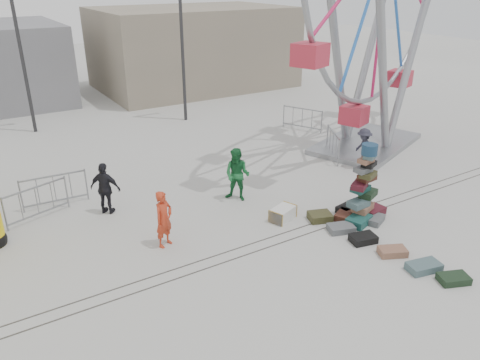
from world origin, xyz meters
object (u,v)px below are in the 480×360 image
lamp_post_left (20,34)px  pedestrian_black (105,189)px  lamp_post_right (183,29)px  pedestrian_red (164,219)px  pedestrian_green (237,175)px  barricade_dummy_c (55,190)px  barricade_wheel_front (333,145)px  barricade_wheel_back (302,119)px  pedestrian_grey (363,148)px  suitcase_tower (362,198)px  steamer_trunk (283,214)px  barricade_dummy_b (37,203)px

lamp_post_left → pedestrian_black: size_ratio=4.76×
lamp_post_left → lamp_post_right: bearing=-15.9°
pedestrian_red → pedestrian_green: (3.20, 1.40, 0.08)m
barricade_dummy_c → pedestrian_green: size_ratio=1.11×
lamp_post_left → barricade_wheel_front: lamp_post_left is taller
barricade_wheel_front → barricade_wheel_back: (1.25, 3.55, 0.00)m
barricade_wheel_front → pedestrian_red: 8.99m
barricade_dummy_c → pedestrian_black: pedestrian_black is taller
lamp_post_right → barricade_wheel_back: lamp_post_right is taller
pedestrian_black → pedestrian_grey: 9.69m
suitcase_tower → pedestrian_black: bearing=130.9°
pedestrian_green → pedestrian_black: bearing=-146.5°
barricade_dummy_c → barricade_wheel_back: same height
lamp_post_right → barricade_wheel_front: lamp_post_right is taller
barricade_dummy_c → barricade_wheel_front: size_ratio=1.00×
lamp_post_right → lamp_post_left: bearing=164.1°
steamer_trunk → pedestrian_grey: 5.47m
barricade_wheel_back → lamp_post_right: bearing=-165.0°
barricade_dummy_b → barricade_wheel_front: bearing=-22.3°
steamer_trunk → barricade_wheel_front: barricade_wheel_front is taller
barricade_wheel_front → pedestrian_green: bearing=132.3°
suitcase_tower → pedestrian_red: suitcase_tower is taller
barricade_dummy_b → barricade_wheel_front: same height
lamp_post_left → barricade_wheel_back: (10.94, -6.52, -3.93)m
pedestrian_red → barricade_dummy_b: bearing=102.2°
suitcase_tower → pedestrian_green: 4.04m
barricade_dummy_b → barricade_dummy_c: (0.65, 0.64, 0.00)m
lamp_post_right → pedestrian_red: size_ratio=4.89×
barricade_dummy_c → barricade_wheel_back: bearing=13.6°
barricade_dummy_c → barricade_wheel_back: size_ratio=1.00×
lamp_post_left → barricade_wheel_front: (9.68, -10.07, -3.93)m
lamp_post_left → barricade_wheel_back: bearing=-30.8°
lamp_post_left → suitcase_tower: (6.92, -14.46, -3.81)m
barricade_dummy_b → pedestrian_red: size_ratio=1.22×
suitcase_tower → pedestrian_red: size_ratio=1.47×
barricade_dummy_c → pedestrian_grey: (10.85, -2.84, 0.24)m
suitcase_tower → pedestrian_green: (-2.60, 3.08, 0.23)m
lamp_post_right → barricade_wheel_front: bearing=-71.6°
steamer_trunk → pedestrian_black: (-4.44, 3.27, 0.64)m
barricade_wheel_front → pedestrian_red: bearing=136.1°
suitcase_tower → lamp_post_left: bearing=100.4°
steamer_trunk → barricade_dummy_c: barricade_dummy_c is taller
barricade_dummy_b → pedestrian_black: (1.92, -0.73, 0.29)m
barricade_wheel_front → barricade_wheel_back: 3.77m
barricade_wheel_front → pedestrian_black: bearing=118.4°
suitcase_tower → barricade_wheel_front: 5.19m
pedestrian_grey → steamer_trunk: bearing=-49.6°
lamp_post_right → barricade_wheel_back: size_ratio=4.00×
steamer_trunk → barricade_dummy_c: size_ratio=0.42×
barricade_dummy_b → pedestrian_black: bearing=-39.3°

